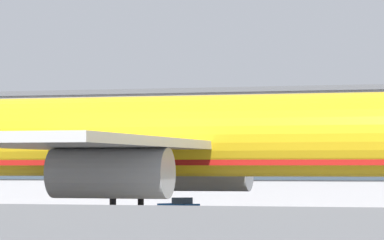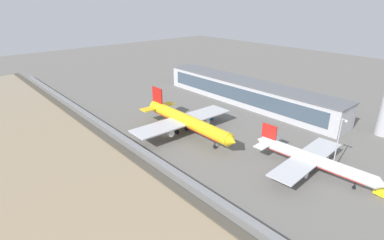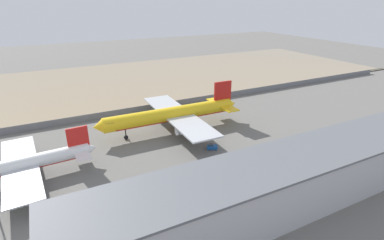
# 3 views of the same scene
# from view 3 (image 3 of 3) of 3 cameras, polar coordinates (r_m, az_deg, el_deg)

# --- Properties ---
(ground_plane) EXTENTS (500.00, 500.00, 0.00)m
(ground_plane) POSITION_cam_3_polar(r_m,az_deg,el_deg) (115.20, -2.87, -0.24)
(ground_plane) COLOR #66635E
(waterfront_lagoon) EXTENTS (320.00, 98.00, 0.01)m
(waterfront_lagoon) POSITION_cam_3_polar(r_m,az_deg,el_deg) (179.23, -12.40, 7.50)
(waterfront_lagoon) COLOR #937F60
(waterfront_lagoon) RESTS_ON ground
(shoreline_seawall) EXTENTS (320.00, 3.00, 0.50)m
(shoreline_seawall) POSITION_cam_3_polar(r_m,az_deg,el_deg) (132.88, -6.54, 2.87)
(shoreline_seawall) COLOR #474238
(shoreline_seawall) RESTS_ON ground
(perimeter_fence) EXTENTS (280.00, 0.10, 2.66)m
(perimeter_fence) POSITION_cam_3_polar(r_m,az_deg,el_deg) (128.55, -5.84, 2.73)
(perimeter_fence) COLOR slate
(perimeter_fence) RESTS_ON ground
(cargo_jet_yellow) EXTENTS (53.49, 45.63, 15.61)m
(cargo_jet_yellow) POSITION_cam_3_polar(r_m,az_deg,el_deg) (105.50, -3.56, 1.07)
(cargo_jet_yellow) COLOR yellow
(cargo_jet_yellow) RESTS_ON ground
(passenger_jet_white_red) EXTENTS (42.43, 36.64, 11.81)m
(passenger_jet_white_red) POSITION_cam_3_polar(r_m,az_deg,el_deg) (88.60, -30.72, -7.61)
(passenger_jet_white_red) COLOR white
(passenger_jet_white_red) RESTS_ON ground
(baggage_tug) EXTENTS (3.58, 2.86, 1.80)m
(baggage_tug) POSITION_cam_3_polar(r_m,az_deg,el_deg) (94.01, 3.83, -5.14)
(baggage_tug) COLOR #19519E
(baggage_tug) RESTS_ON ground
(terminal_building) EXTENTS (106.65, 15.75, 12.24)m
(terminal_building) POSITION_cam_3_polar(r_m,az_deg,el_deg) (73.29, 19.37, -10.24)
(terminal_building) COLOR #B2B2B7
(terminal_building) RESTS_ON ground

